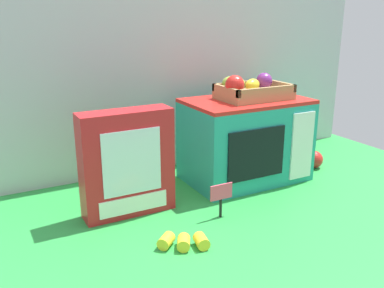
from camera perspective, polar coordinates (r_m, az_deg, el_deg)
The scene contains 8 objects.
ground_plane at distance 1.41m, azimuth 2.84°, elevation -5.98°, with size 1.70×1.70×0.00m, color green.
display_back_panel at distance 1.56m, azimuth -2.32°, elevation 10.95°, with size 1.61×0.03×0.77m, color #B7BABF.
toy_microwave at distance 1.46m, azimuth 7.24°, elevation 0.56°, with size 0.41×0.26×0.28m.
food_groups_crate at distance 1.43m, azimuth 7.86°, elevation 7.25°, with size 0.23×0.17×0.09m.
cookie_set_box at distance 1.21m, azimuth -8.73°, elevation -2.60°, with size 0.26×0.08×0.30m.
price_sign at distance 1.20m, azimuth 3.95°, elevation -6.92°, with size 0.07×0.01×0.10m.
loose_toy_banana at distance 1.07m, azimuth -1.13°, elevation -13.01°, with size 0.12×0.09×0.03m.
loose_toy_apple at distance 1.65m, azimuth 16.15°, elevation -2.01°, with size 0.06×0.06×0.06m, color red.
Camera 1 is at (-0.67, -1.11, 0.55)m, focal length 39.56 mm.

